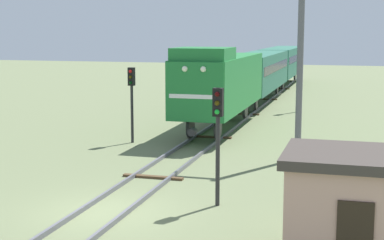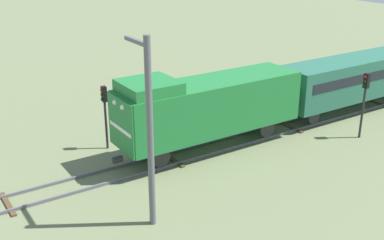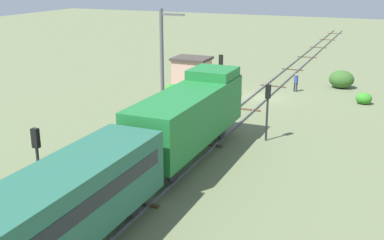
{
  "view_description": "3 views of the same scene",
  "coord_description": "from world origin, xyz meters",
  "px_view_note": "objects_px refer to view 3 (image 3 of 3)",
  "views": [
    {
      "loc": [
        7.42,
        -16.28,
        5.65
      ],
      "look_at": [
        -0.38,
        11.3,
        1.22
      ],
      "focal_mm": 55.0,
      "sensor_mm": 36.0,
      "label": 1
    },
    {
      "loc": [
        20.9,
        1.01,
        11.66
      ],
      "look_at": [
        1.46,
        13.68,
        2.75
      ],
      "focal_mm": 45.0,
      "sensor_mm": 36.0,
      "label": 2
    },
    {
      "loc": [
        -10.78,
        40.39,
        10.77
      ],
      "look_at": [
        0.87,
        13.37,
        1.59
      ],
      "focal_mm": 45.0,
      "sensor_mm": 36.0,
      "label": 3
    }
  ],
  "objects_px": {
    "traffic_signal_near": "(221,68)",
    "worker_near_track": "(296,81)",
    "passenger_car_leading": "(36,221)",
    "traffic_signal_mid": "(268,102)",
    "locomotive": "(190,113)",
    "relay_hut": "(192,71)",
    "catenary_mast": "(163,62)",
    "traffic_signal_far": "(37,155)"
  },
  "relations": [
    {
      "from": "catenary_mast",
      "to": "relay_hut",
      "type": "distance_m",
      "value": 11.94
    },
    {
      "from": "traffic_signal_far",
      "to": "catenary_mast",
      "type": "relative_size",
      "value": 0.5
    },
    {
      "from": "passenger_car_leading",
      "to": "traffic_signal_far",
      "type": "height_order",
      "value": "traffic_signal_far"
    },
    {
      "from": "worker_near_track",
      "to": "passenger_car_leading",
      "type": "bearing_deg",
      "value": 10.5
    },
    {
      "from": "passenger_car_leading",
      "to": "traffic_signal_far",
      "type": "xyz_separation_m",
      "value": [
        3.6,
        -4.36,
        0.32
      ]
    },
    {
      "from": "traffic_signal_mid",
      "to": "traffic_signal_far",
      "type": "distance_m",
      "value": 15.4
    },
    {
      "from": "catenary_mast",
      "to": "traffic_signal_far",
      "type": "bearing_deg",
      "value": 95.01
    },
    {
      "from": "traffic_signal_mid",
      "to": "worker_near_track",
      "type": "xyz_separation_m",
      "value": [
        1.0,
        -14.22,
        -1.65
      ]
    },
    {
      "from": "traffic_signal_far",
      "to": "relay_hut",
      "type": "xyz_separation_m",
      "value": [
        3.9,
        -26.56,
        -1.45
      ]
    },
    {
      "from": "locomotive",
      "to": "worker_near_track",
      "type": "relative_size",
      "value": 6.82
    },
    {
      "from": "catenary_mast",
      "to": "passenger_car_leading",
      "type": "bearing_deg",
      "value": 104.12
    },
    {
      "from": "traffic_signal_far",
      "to": "catenary_mast",
      "type": "bearing_deg",
      "value": -84.99
    },
    {
      "from": "locomotive",
      "to": "traffic_signal_far",
      "type": "xyz_separation_m",
      "value": [
        3.6,
        8.97,
        0.07
      ]
    },
    {
      "from": "traffic_signal_near",
      "to": "locomotive",
      "type": "bearing_deg",
      "value": 102.88
    },
    {
      "from": "passenger_car_leading",
      "to": "catenary_mast",
      "type": "distance_m",
      "value": 20.33
    },
    {
      "from": "locomotive",
      "to": "catenary_mast",
      "type": "bearing_deg",
      "value": -51.9
    },
    {
      "from": "traffic_signal_near",
      "to": "worker_near_track",
      "type": "distance_m",
      "value": 7.67
    },
    {
      "from": "locomotive",
      "to": "traffic_signal_mid",
      "type": "xyz_separation_m",
      "value": [
        -3.4,
        -4.74,
        -0.13
      ]
    },
    {
      "from": "traffic_signal_near",
      "to": "traffic_signal_far",
      "type": "bearing_deg",
      "value": 89.0
    },
    {
      "from": "locomotive",
      "to": "worker_near_track",
      "type": "xyz_separation_m",
      "value": [
        -2.4,
        -18.96,
        -1.78
      ]
    },
    {
      "from": "relay_hut",
      "to": "passenger_car_leading",
      "type": "bearing_deg",
      "value": 103.63
    },
    {
      "from": "passenger_car_leading",
      "to": "relay_hut",
      "type": "distance_m",
      "value": 31.84
    },
    {
      "from": "traffic_signal_near",
      "to": "traffic_signal_mid",
      "type": "height_order",
      "value": "traffic_signal_near"
    },
    {
      "from": "passenger_car_leading",
      "to": "traffic_signal_mid",
      "type": "xyz_separation_m",
      "value": [
        -3.4,
        -18.07,
        0.12
      ]
    },
    {
      "from": "traffic_signal_near",
      "to": "traffic_signal_mid",
      "type": "xyz_separation_m",
      "value": [
        -6.6,
        9.26,
        -0.03
      ]
    },
    {
      "from": "locomotive",
      "to": "traffic_signal_mid",
      "type": "distance_m",
      "value": 5.83
    },
    {
      "from": "locomotive",
      "to": "worker_near_track",
      "type": "bearing_deg",
      "value": -97.22
    },
    {
      "from": "traffic_signal_near",
      "to": "catenary_mast",
      "type": "bearing_deg",
      "value": 77.25
    },
    {
      "from": "traffic_signal_near",
      "to": "worker_near_track",
      "type": "height_order",
      "value": "traffic_signal_near"
    },
    {
      "from": "worker_near_track",
      "to": "relay_hut",
      "type": "relative_size",
      "value": 0.49
    },
    {
      "from": "worker_near_track",
      "to": "relay_hut",
      "type": "height_order",
      "value": "relay_hut"
    },
    {
      "from": "locomotive",
      "to": "traffic_signal_mid",
      "type": "bearing_deg",
      "value": -125.67
    },
    {
      "from": "relay_hut",
      "to": "worker_near_track",
      "type": "bearing_deg",
      "value": -172.12
    },
    {
      "from": "worker_near_track",
      "to": "locomotive",
      "type": "bearing_deg",
      "value": 7.53
    },
    {
      "from": "passenger_car_leading",
      "to": "traffic_signal_near",
      "type": "bearing_deg",
      "value": -83.32
    },
    {
      "from": "passenger_car_leading",
      "to": "worker_near_track",
      "type": "relative_size",
      "value": 8.24
    },
    {
      "from": "traffic_signal_near",
      "to": "worker_near_track",
      "type": "relative_size",
      "value": 2.25
    },
    {
      "from": "passenger_car_leading",
      "to": "worker_near_track",
      "type": "bearing_deg",
      "value": -94.25
    },
    {
      "from": "passenger_car_leading",
      "to": "catenary_mast",
      "type": "xyz_separation_m",
      "value": [
        4.94,
        -19.64,
        1.83
      ]
    },
    {
      "from": "worker_near_track",
      "to": "catenary_mast",
      "type": "distance_m",
      "value": 15.01
    },
    {
      "from": "locomotive",
      "to": "traffic_signal_near",
      "type": "height_order",
      "value": "locomotive"
    },
    {
      "from": "traffic_signal_mid",
      "to": "relay_hut",
      "type": "height_order",
      "value": "traffic_signal_mid"
    }
  ]
}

